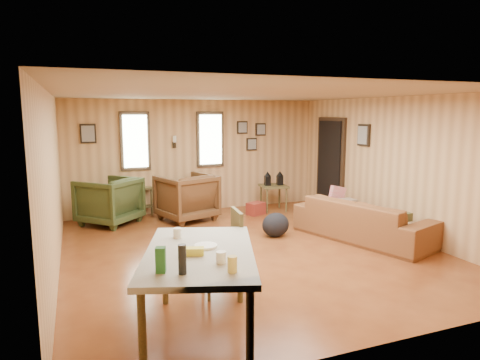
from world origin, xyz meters
The scene contains 11 objects.
room centered at (0.17, 0.27, 1.21)m, with size 5.54×6.04×2.44m.
sofa centered at (2.00, -0.17, 0.46)m, with size 2.34×0.68×0.92m, color brown.
recliner_brown centered at (-0.44, 2.22, 0.51)m, with size 0.99×0.93×1.02m, color #513118.
recliner_green centered at (-1.90, 2.44, 0.50)m, with size 0.96×0.90×0.99m, color #333E1C.
end_table centered at (-1.32, 2.98, 0.41)m, with size 0.72×0.69×0.74m.
side_table centered at (1.54, 2.34, 0.59)m, with size 0.60×0.60×0.87m.
cooler centered at (1.03, 2.13, 0.13)m, with size 0.43×0.38×0.26m.
backpack centered at (0.70, 0.51, 0.21)m, with size 0.54×0.44×0.42m.
sofa_pillows centered at (2.24, 0.07, 0.50)m, with size 0.47×1.75×0.36m.
dining_table centered at (-1.44, -2.25, 0.77)m, with size 1.47×1.89×1.09m.
dining_chair centered at (-0.85, -1.38, 0.56)m, with size 0.50×0.50×1.00m.
Camera 1 is at (-2.46, -5.95, 2.12)m, focal length 32.00 mm.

